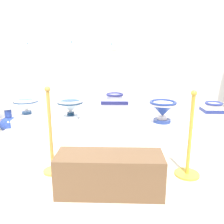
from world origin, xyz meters
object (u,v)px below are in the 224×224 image
at_px(plinth_block_tall_cobalt, 28,123).
at_px(plinth_block_rightmost, 211,131).
at_px(plinth_block_pale_glazed, 115,125).
at_px(antique_toilet_pale_glazed, 115,106).
at_px(info_placard_first, 30,46).
at_px(stanchion_post_near_left, 51,145).
at_px(antique_toilet_squat_floral, 70,106).
at_px(stanchion_post_near_right, 189,153).
at_px(plinth_block_squat_floral, 71,125).
at_px(info_placard_third, 114,46).
at_px(decorative_vase_companion, 9,124).
at_px(antique_toilet_tall_cobalt, 26,105).
at_px(antique_toilet_leftmost, 163,109).
at_px(museum_bench, 110,174).
at_px(plinth_block_leftmost, 162,127).
at_px(info_placard_second, 73,45).
at_px(antique_toilet_rightmost, 212,115).

distance_m(plinth_block_tall_cobalt, plinth_block_rightmost, 2.86).
bearing_deg(plinth_block_pale_glazed, plinth_block_rightmost, -1.68).
bearing_deg(antique_toilet_pale_glazed, plinth_block_pale_glazed, 63.43).
distance_m(info_placard_first, stanchion_post_near_left, 2.07).
distance_m(antique_toilet_squat_floral, stanchion_post_near_right, 1.87).
xyz_separation_m(antique_toilet_pale_glazed, stanchion_post_near_right, (0.83, -1.06, -0.28)).
height_order(plinth_block_squat_floral, info_placard_third, info_placard_third).
bearing_deg(plinth_block_rightmost, stanchion_post_near_right, -121.69).
distance_m(plinth_block_squat_floral, decorative_vase_companion, 1.11).
bearing_deg(antique_toilet_tall_cobalt, stanchion_post_near_right, -26.96).
distance_m(antique_toilet_tall_cobalt, info_placard_first, 1.02).
xyz_separation_m(plinth_block_squat_floral, antique_toilet_squat_floral, (0.00, -0.00, 0.30)).
distance_m(antique_toilet_leftmost, museum_bench, 1.66).
relative_size(plinth_block_leftmost, info_placard_second, 2.09).
relative_size(plinth_block_pale_glazed, museum_bench, 0.39).
bearing_deg(antique_toilet_pale_glazed, museum_bench, -90.74).
xyz_separation_m(plinth_block_rightmost, stanchion_post_near_left, (-2.15, -0.99, 0.15)).
bearing_deg(museum_bench, plinth_block_tall_cobalt, 132.78).
xyz_separation_m(antique_toilet_leftmost, decorative_vase_companion, (-2.50, 0.18, -0.32)).
distance_m(plinth_block_leftmost, antique_toilet_rightmost, 0.76).
relative_size(antique_toilet_rightmost, decorative_vase_companion, 0.90).
bearing_deg(antique_toilet_leftmost, plinth_block_pale_glazed, -176.76).
height_order(antique_toilet_squat_floral, stanchion_post_near_right, stanchion_post_near_right).
xyz_separation_m(antique_toilet_squat_floral, antique_toilet_pale_glazed, (0.68, -0.01, 0.00)).
xyz_separation_m(antique_toilet_rightmost, decorative_vase_companion, (-3.23, 0.26, -0.25)).
xyz_separation_m(info_placard_first, stanchion_post_near_right, (2.26, -1.60, -1.18)).
distance_m(plinth_block_tall_cobalt, info_placard_third, 1.88).
relative_size(plinth_block_rightmost, stanchion_post_near_left, 0.37).
bearing_deg(info_placard_second, plinth_block_rightmost, -15.16).
relative_size(antique_toilet_tall_cobalt, info_placard_third, 3.34).
height_order(plinth_block_tall_cobalt, antique_toilet_rightmost, antique_toilet_rightmost).
height_order(antique_toilet_leftmost, info_placard_first, info_placard_first).
relative_size(plinth_block_squat_floral, info_placard_first, 3.10).
xyz_separation_m(antique_toilet_squat_floral, museum_bench, (0.66, -1.42, -0.34)).
relative_size(plinth_block_leftmost, info_placard_first, 2.55).
bearing_deg(antique_toilet_rightmost, museum_bench, -137.20).
distance_m(info_placard_first, info_placard_third, 1.40).
distance_m(plinth_block_tall_cobalt, plinth_block_leftmost, 2.13).
distance_m(antique_toilet_squat_floral, antique_toilet_leftmost, 1.41).
relative_size(antique_toilet_pale_glazed, info_placard_third, 3.40).
bearing_deg(antique_toilet_rightmost, plinth_block_leftmost, 173.39).
xyz_separation_m(info_placard_first, stanchion_post_near_left, (0.74, -1.58, -1.11)).
distance_m(info_placard_third, museum_bench, 2.31).
relative_size(stanchion_post_near_left, stanchion_post_near_right, 1.03).
height_order(antique_toilet_leftmost, plinth_block_rightmost, antique_toilet_leftmost).
height_order(plinth_block_squat_floral, museum_bench, museum_bench).
height_order(antique_toilet_pale_glazed, info_placard_second, info_placard_second).
distance_m(plinth_block_pale_glazed, info_placard_third, 1.31).
bearing_deg(plinth_block_tall_cobalt, plinth_block_leftmost, -0.94).
height_order(decorative_vase_companion, stanchion_post_near_right, stanchion_post_near_right).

